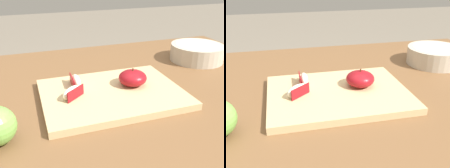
{
  "view_description": "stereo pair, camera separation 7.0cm",
  "coord_description": "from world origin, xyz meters",
  "views": [
    {
      "loc": [
        -0.18,
        -0.62,
        1.09
      ],
      "look_at": [
        0.03,
        -0.02,
        0.8
      ],
      "focal_mm": 42.4,
      "sensor_mm": 36.0,
      "label": 1
    },
    {
      "loc": [
        -0.11,
        -0.64,
        1.09
      ],
      "look_at": [
        0.03,
        -0.02,
        0.8
      ],
      "focal_mm": 42.4,
      "sensor_mm": 36.0,
      "label": 2
    }
  ],
  "objects": [
    {
      "name": "apple_half_skin_up",
      "position": [
        0.1,
        0.0,
        0.8
      ],
      "size": [
        0.08,
        0.08,
        0.05
      ],
      "color": "maroon",
      "rests_on": "cutting_board"
    },
    {
      "name": "cutting_board",
      "position": [
        0.03,
        -0.02,
        0.77
      ],
      "size": [
        0.37,
        0.28,
        0.02
      ],
      "color": "tan",
      "rests_on": "dining_table"
    },
    {
      "name": "apple_wedge_right",
      "position": [
        -0.05,
        0.05,
        0.79
      ],
      "size": [
        0.03,
        0.07,
        0.03
      ],
      "color": "#F4EACC",
      "rests_on": "cutting_board"
    },
    {
      "name": "dining_table",
      "position": [
        0.0,
        0.0,
        0.66
      ],
      "size": [
        1.38,
        0.92,
        0.76
      ],
      "color": "brown",
      "rests_on": "ground_plane"
    },
    {
      "name": "apple_wedge_front",
      "position": [
        -0.07,
        -0.02,
        0.79
      ],
      "size": [
        0.07,
        0.06,
        0.03
      ],
      "color": "#F4EACC",
      "rests_on": "cutting_board"
    },
    {
      "name": "ceramic_fruit_bowl",
      "position": [
        0.43,
        0.16,
        0.79
      ],
      "size": [
        0.19,
        0.19,
        0.06
      ],
      "color": "#BCB29E",
      "rests_on": "dining_table"
    }
  ]
}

